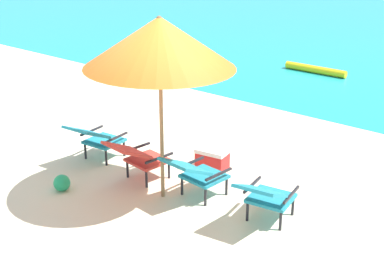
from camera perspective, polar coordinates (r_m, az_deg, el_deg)
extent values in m
plane|color=beige|center=(10.71, 12.02, 1.57)|extent=(40.00, 40.00, 0.00)
cylinder|color=yellow|center=(13.65, 13.05, 6.12)|extent=(1.60, 0.18, 0.18)
cube|color=teal|center=(8.51, -9.36, -1.39)|extent=(0.56, 0.54, 0.04)
cube|color=teal|center=(8.17, -11.20, -0.45)|extent=(0.56, 0.56, 0.27)
cylinder|color=black|center=(8.85, -9.43, -1.55)|extent=(0.04, 0.04, 0.26)
cylinder|color=black|center=(8.57, -7.27, -2.19)|extent=(0.04, 0.04, 0.26)
cylinder|color=black|center=(8.58, -11.33, -2.44)|extent=(0.04, 0.04, 0.26)
cylinder|color=black|center=(8.29, -9.16, -3.13)|extent=(0.04, 0.04, 0.26)
cube|color=black|center=(8.64, -10.67, -0.28)|extent=(0.07, 0.50, 0.03)
cube|color=black|center=(8.30, -8.09, -1.01)|extent=(0.07, 0.50, 0.03)
cube|color=red|center=(7.76, -4.74, -3.45)|extent=(0.58, 0.56, 0.04)
cube|color=red|center=(7.45, -6.98, -2.36)|extent=(0.58, 0.58, 0.27)
cylinder|color=black|center=(8.10, -4.54, -3.52)|extent=(0.04, 0.04, 0.26)
cylinder|color=black|center=(7.79, -2.48, -4.51)|extent=(0.04, 0.04, 0.26)
cylinder|color=black|center=(7.87, -6.91, -4.39)|extent=(0.04, 0.04, 0.26)
cylinder|color=black|center=(7.55, -4.89, -5.44)|extent=(0.04, 0.04, 0.26)
cube|color=black|center=(7.90, -5.95, -2.08)|extent=(0.10, 0.50, 0.03)
cube|color=black|center=(7.52, -3.51, -3.22)|extent=(0.10, 0.50, 0.03)
cube|color=teal|center=(7.26, 1.32, -5.18)|extent=(0.57, 0.55, 0.04)
cube|color=teal|center=(6.91, -0.75, -4.13)|extent=(0.57, 0.57, 0.27)
cylinder|color=black|center=(7.60, 1.20, -5.18)|extent=(0.04, 0.04, 0.26)
cylinder|color=black|center=(7.34, 3.71, -6.24)|extent=(0.04, 0.04, 0.26)
cylinder|color=black|center=(7.33, -1.08, -6.21)|extent=(0.04, 0.04, 0.26)
cylinder|color=black|center=(7.06, 1.44, -7.36)|extent=(0.04, 0.04, 0.26)
cube|color=black|center=(7.37, -0.14, -3.71)|extent=(0.08, 0.50, 0.03)
cube|color=black|center=(7.05, 2.87, -4.95)|extent=(0.08, 0.50, 0.03)
cube|color=teal|center=(6.78, 8.44, -7.42)|extent=(0.59, 0.57, 0.04)
cube|color=teal|center=(6.36, 7.29, -6.67)|extent=(0.59, 0.59, 0.27)
cylinder|color=black|center=(7.10, 7.38, -7.37)|extent=(0.04, 0.04, 0.26)
cylinder|color=black|center=(6.96, 10.73, -8.18)|extent=(0.04, 0.04, 0.26)
cylinder|color=black|center=(6.76, 5.94, -8.86)|extent=(0.04, 0.04, 0.26)
cylinder|color=black|center=(6.62, 9.44, -9.75)|extent=(0.04, 0.04, 0.26)
cube|color=black|center=(6.81, 6.46, -6.04)|extent=(0.10, 0.50, 0.03)
cube|color=black|center=(6.65, 10.57, -7.01)|extent=(0.10, 0.50, 0.03)
cylinder|color=olive|center=(6.97, -3.26, -0.60)|extent=(0.05, 0.05, 1.84)
cone|color=#EA5619|center=(6.62, -3.48, 9.14)|extent=(2.70, 2.70, 0.66)
sphere|color=#4C3823|center=(6.57, -3.53, 11.59)|extent=(0.07, 0.07, 0.07)
sphere|color=#1E9E60|center=(7.66, -13.74, -5.72)|extent=(0.23, 0.23, 0.23)
cube|color=red|center=(8.10, 2.18, -3.47)|extent=(0.49, 0.37, 0.26)
cube|color=white|center=(8.03, 2.20, -2.43)|extent=(0.52, 0.39, 0.06)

